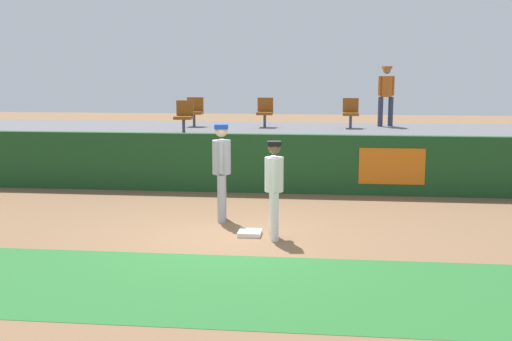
% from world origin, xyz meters
% --- Properties ---
extents(ground_plane, '(60.00, 60.00, 0.00)m').
position_xyz_m(ground_plane, '(0.00, 0.00, 0.00)').
color(ground_plane, brown).
extents(grass_foreground_strip, '(18.00, 2.80, 0.01)m').
position_xyz_m(grass_foreground_strip, '(0.00, -2.45, 0.00)').
color(grass_foreground_strip, '#26662B').
rests_on(grass_foreground_strip, ground_plane).
extents(first_base, '(0.40, 0.40, 0.08)m').
position_xyz_m(first_base, '(0.29, 0.19, 0.04)').
color(first_base, white).
rests_on(first_base, ground_plane).
extents(player_fielder_home, '(0.37, 0.55, 1.70)m').
position_xyz_m(player_fielder_home, '(0.73, 0.03, 0.98)').
color(player_fielder_home, white).
rests_on(player_fielder_home, ground_plane).
extents(player_runner_visitor, '(0.39, 0.52, 1.87)m').
position_xyz_m(player_runner_visitor, '(-0.38, 1.20, 1.09)').
color(player_runner_visitor, '#9EA3AD').
rests_on(player_runner_visitor, ground_plane).
extents(field_wall, '(18.00, 0.26, 1.40)m').
position_xyz_m(field_wall, '(0.02, 4.06, 0.70)').
color(field_wall, '#19471E').
rests_on(field_wall, ground_plane).
extents(bleacher_platform, '(18.00, 4.80, 1.26)m').
position_xyz_m(bleacher_platform, '(0.00, 6.64, 0.63)').
color(bleacher_platform, '#59595E').
rests_on(bleacher_platform, ground_plane).
extents(seat_back_center, '(0.45, 0.44, 0.84)m').
position_xyz_m(seat_back_center, '(-0.13, 7.31, 1.73)').
color(seat_back_center, '#4C4C51').
rests_on(seat_back_center, bleacher_platform).
extents(seat_back_right, '(0.44, 0.44, 0.84)m').
position_xyz_m(seat_back_right, '(2.30, 7.31, 1.73)').
color(seat_back_right, '#4C4C51').
rests_on(seat_back_right, bleacher_platform).
extents(seat_front_left, '(0.45, 0.44, 0.84)m').
position_xyz_m(seat_front_left, '(-2.08, 5.51, 1.73)').
color(seat_front_left, '#4C4C51').
rests_on(seat_front_left, bleacher_platform).
extents(seat_back_left, '(0.48, 0.44, 0.84)m').
position_xyz_m(seat_back_left, '(-2.18, 7.31, 1.73)').
color(seat_back_left, '#4C4C51').
rests_on(seat_back_left, bleacher_platform).
extents(spectator_hooded, '(0.47, 0.40, 1.73)m').
position_xyz_m(spectator_hooded, '(3.34, 7.96, 2.26)').
color(spectator_hooded, '#33384C').
rests_on(spectator_hooded, bleacher_platform).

